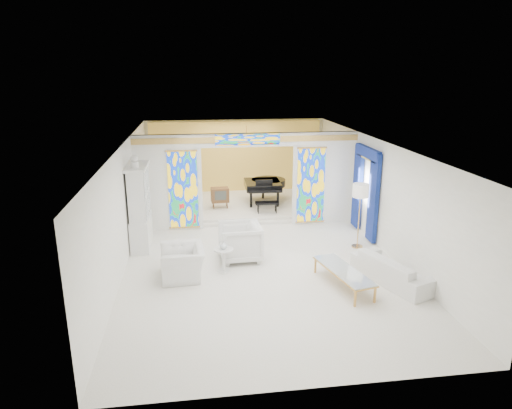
{
  "coord_description": "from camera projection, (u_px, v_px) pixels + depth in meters",
  "views": [
    {
      "loc": [
        -1.65,
        -11.95,
        4.87
      ],
      "look_at": [
        0.02,
        0.2,
        1.24
      ],
      "focal_mm": 32.0,
      "sensor_mm": 36.0,
      "label": 1
    }
  ],
  "objects": [
    {
      "name": "coffee_table",
      "position": [
        344.0,
        271.0,
        10.55
      ],
      "size": [
        1.01,
        2.03,
        0.43
      ],
      "rotation": [
        0.0,
        0.0,
        0.22
      ],
      "color": "silver",
      "rests_on": "floor"
    },
    {
      "name": "side_table",
      "position": [
        224.0,
        257.0,
        11.36
      ],
      "size": [
        0.57,
        0.57,
        0.61
      ],
      "rotation": [
        0.0,
        0.0,
        0.19
      ],
      "color": "silver",
      "rests_on": "floor"
    },
    {
      "name": "alcove_platform",
      "position": [
        241.0,
        205.0,
        16.82
      ],
      "size": [
        6.8,
        3.8,
        0.18
      ],
      "primitive_type": "cube",
      "color": "white",
      "rests_on": "floor"
    },
    {
      "name": "stained_glass_left",
      "position": [
        183.0,
        190.0,
        14.11
      ],
      "size": [
        0.9,
        0.04,
        2.4
      ],
      "primitive_type": "cube",
      "color": "gold",
      "rests_on": "partition_wall"
    },
    {
      "name": "sofa",
      "position": [
        394.0,
        269.0,
        10.83
      ],
      "size": [
        1.56,
        2.35,
        0.64
      ],
      "primitive_type": "imported",
      "rotation": [
        0.0,
        0.0,
        1.93
      ],
      "color": "white",
      "rests_on": "floor"
    },
    {
      "name": "vase",
      "position": [
        223.0,
        245.0,
        11.28
      ],
      "size": [
        0.22,
        0.22,
        0.19
      ],
      "primitive_type": "imported",
      "rotation": [
        0.0,
        0.0,
        0.21
      ],
      "color": "silver",
      "rests_on": "side_table"
    },
    {
      "name": "stained_glass_transom",
      "position": [
        248.0,
        140.0,
        13.94
      ],
      "size": [
        2.0,
        0.04,
        0.34
      ],
      "primitive_type": "cube",
      "color": "gold",
      "rests_on": "partition_wall"
    },
    {
      "name": "wall_front",
      "position": [
        311.0,
        304.0,
        6.82
      ],
      "size": [
        7.0,
        0.02,
        3.0
      ],
      "primitive_type": "cube",
      "color": "white",
      "rests_on": "floor"
    },
    {
      "name": "stained_glass_right",
      "position": [
        311.0,
        186.0,
        14.64
      ],
      "size": [
        0.9,
        0.04,
        2.4
      ],
      "primitive_type": "cube",
      "color": "gold",
      "rests_on": "partition_wall"
    },
    {
      "name": "wall_left",
      "position": [
        125.0,
        202.0,
        12.06
      ],
      "size": [
        0.02,
        12.0,
        3.0
      ],
      "primitive_type": "cube",
      "color": "white",
      "rests_on": "floor"
    },
    {
      "name": "floor_lamp",
      "position": [
        361.0,
        194.0,
        12.61
      ],
      "size": [
        0.58,
        0.58,
        1.85
      ],
      "rotation": [
        0.0,
        0.0,
        -0.33
      ],
      "color": "gold",
      "rests_on": "floor"
    },
    {
      "name": "tv_console",
      "position": [
        220.0,
        195.0,
        16.02
      ],
      "size": [
        0.64,
        0.45,
        0.72
      ],
      "rotation": [
        0.0,
        0.0,
        0.05
      ],
      "color": "brown",
      "rests_on": "alcove_platform"
    },
    {
      "name": "chandelier",
      "position": [
        246.0,
        138.0,
        16.05
      ],
      "size": [
        0.48,
        0.48,
        0.3
      ],
      "primitive_type": "cylinder",
      "color": "gold",
      "rests_on": "ceiling"
    },
    {
      "name": "grand_piano",
      "position": [
        265.0,
        184.0,
        16.73
      ],
      "size": [
        1.57,
        2.42,
        0.96
      ],
      "rotation": [
        0.0,
        0.0,
        -0.03
      ],
      "color": "black",
      "rests_on": "alcove_platform"
    },
    {
      "name": "floor",
      "position": [
        256.0,
        248.0,
        12.95
      ],
      "size": [
        12.0,
        12.0,
        0.0
      ],
      "primitive_type": "plane",
      "color": "white",
      "rests_on": "ground"
    },
    {
      "name": "armchair_right",
      "position": [
        240.0,
        242.0,
        12.07
      ],
      "size": [
        1.13,
        1.1,
        0.99
      ],
      "primitive_type": "imported",
      "rotation": [
        0.0,
        0.0,
        -1.53
      ],
      "color": "silver",
      "rests_on": "floor"
    },
    {
      "name": "wall_back",
      "position": [
        236.0,
        158.0,
        18.22
      ],
      "size": [
        7.0,
        0.02,
        3.0
      ],
      "primitive_type": "cube",
      "color": "white",
      "rests_on": "floor"
    },
    {
      "name": "wall_right",
      "position": [
        378.0,
        193.0,
        12.98
      ],
      "size": [
        0.02,
        12.0,
        3.0
      ],
      "primitive_type": "cube",
      "color": "white",
      "rests_on": "floor"
    },
    {
      "name": "china_cabinet",
      "position": [
        140.0,
        207.0,
        12.76
      ],
      "size": [
        0.56,
        1.46,
        2.72
      ],
      "color": "silver",
      "rests_on": "floor"
    },
    {
      "name": "gold_curtain_back",
      "position": [
        236.0,
        158.0,
        18.11
      ],
      "size": [
        6.7,
        0.1,
        2.9
      ],
      "primitive_type": "cube",
      "color": "#DCC14C",
      "rests_on": "wall_back"
    },
    {
      "name": "partition_wall",
      "position": [
        248.0,
        176.0,
        14.37
      ],
      "size": [
        7.0,
        0.22,
        3.0
      ],
      "color": "white",
      "rests_on": "floor"
    },
    {
      "name": "armchair_left",
      "position": [
        183.0,
        262.0,
        11.08
      ],
      "size": [
        1.11,
        1.24,
        0.76
      ],
      "primitive_type": "imported",
      "rotation": [
        0.0,
        0.0,
        -1.5
      ],
      "color": "white",
      "rests_on": "floor"
    },
    {
      "name": "blue_drapes",
      "position": [
        366.0,
        185.0,
        13.61
      ],
      "size": [
        0.14,
        1.85,
        2.65
      ],
      "color": "navy",
      "rests_on": "wall_right"
    },
    {
      "name": "ceiling",
      "position": [
        256.0,
        143.0,
        12.1
      ],
      "size": [
        7.0,
        12.0,
        0.02
      ],
      "primitive_type": "cube",
      "color": "white",
      "rests_on": "wall_back"
    }
  ]
}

